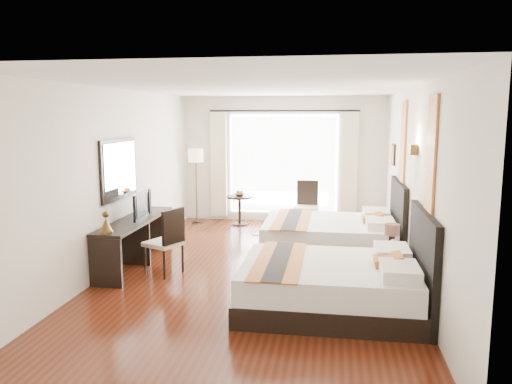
# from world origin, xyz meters

# --- Properties ---
(floor) EXTENTS (4.50, 7.50, 0.01)m
(floor) POSITION_xyz_m (0.00, 0.00, -0.01)
(floor) COLOR #3D170B
(floor) RESTS_ON ground
(ceiling) EXTENTS (4.50, 7.50, 0.02)m
(ceiling) POSITION_xyz_m (0.00, 0.00, 2.79)
(ceiling) COLOR white
(ceiling) RESTS_ON wall_headboard
(wall_headboard) EXTENTS (0.01, 7.50, 2.80)m
(wall_headboard) POSITION_xyz_m (2.25, 0.00, 1.40)
(wall_headboard) COLOR silver
(wall_headboard) RESTS_ON floor
(wall_desk) EXTENTS (0.01, 7.50, 2.80)m
(wall_desk) POSITION_xyz_m (-2.25, 0.00, 1.40)
(wall_desk) COLOR silver
(wall_desk) RESTS_ON floor
(wall_window) EXTENTS (4.50, 0.01, 2.80)m
(wall_window) POSITION_xyz_m (0.00, 3.75, 1.40)
(wall_window) COLOR silver
(wall_window) RESTS_ON floor
(wall_entry) EXTENTS (4.50, 0.01, 2.80)m
(wall_entry) POSITION_xyz_m (0.00, -3.75, 1.40)
(wall_entry) COLOR silver
(wall_entry) RESTS_ON floor
(window_glass) EXTENTS (2.40, 0.02, 2.20)m
(window_glass) POSITION_xyz_m (0.00, 3.73, 1.30)
(window_glass) COLOR white
(window_glass) RESTS_ON wall_window
(sheer_curtain) EXTENTS (2.30, 0.02, 2.10)m
(sheer_curtain) POSITION_xyz_m (0.00, 3.67, 1.30)
(sheer_curtain) COLOR white
(sheer_curtain) RESTS_ON wall_window
(drape_left) EXTENTS (0.35, 0.14, 2.35)m
(drape_left) POSITION_xyz_m (-1.45, 3.63, 1.28)
(drape_left) COLOR beige
(drape_left) RESTS_ON floor
(drape_right) EXTENTS (0.35, 0.14, 2.35)m
(drape_right) POSITION_xyz_m (1.45, 3.63, 1.28)
(drape_right) COLOR beige
(drape_right) RESTS_ON floor
(art_panel_near) EXTENTS (0.03, 0.50, 1.35)m
(art_panel_near) POSITION_xyz_m (2.23, -1.31, 1.95)
(art_panel_near) COLOR maroon
(art_panel_near) RESTS_ON wall_headboard
(art_panel_far) EXTENTS (0.03, 0.50, 1.35)m
(art_panel_far) POSITION_xyz_m (2.23, 1.13, 1.95)
(art_panel_far) COLOR maroon
(art_panel_far) RESTS_ON wall_headboard
(wall_sconce) EXTENTS (0.10, 0.14, 0.14)m
(wall_sconce) POSITION_xyz_m (2.19, -0.24, 1.92)
(wall_sconce) COLOR #4A351A
(wall_sconce) RESTS_ON wall_headboard
(mirror_frame) EXTENTS (0.04, 1.25, 0.95)m
(mirror_frame) POSITION_xyz_m (-2.22, 0.05, 1.55)
(mirror_frame) COLOR black
(mirror_frame) RESTS_ON wall_desk
(mirror_glass) EXTENTS (0.01, 1.12, 0.82)m
(mirror_glass) POSITION_xyz_m (-2.19, 0.05, 1.55)
(mirror_glass) COLOR white
(mirror_glass) RESTS_ON mirror_frame
(bed_near) EXTENTS (2.24, 1.75, 1.27)m
(bed_near) POSITION_xyz_m (1.19, -1.31, 0.33)
(bed_near) COLOR black
(bed_near) RESTS_ON floor
(bed_far) EXTENTS (2.30, 1.79, 1.30)m
(bed_far) POSITION_xyz_m (1.16, 1.13, 0.34)
(bed_far) COLOR black
(bed_far) RESTS_ON floor
(nightstand) EXTENTS (0.38, 0.47, 0.45)m
(nightstand) POSITION_xyz_m (1.99, -0.24, 0.23)
(nightstand) COLOR black
(nightstand) RESTS_ON floor
(table_lamp) EXTENTS (0.21, 0.21, 0.34)m
(table_lamp) POSITION_xyz_m (1.97, -0.09, 0.73)
(table_lamp) COLOR black
(table_lamp) RESTS_ON nightstand
(vase) EXTENTS (0.16, 0.16, 0.14)m
(vase) POSITION_xyz_m (1.96, -0.44, 0.57)
(vase) COLOR black
(vase) RESTS_ON nightstand
(console_desk) EXTENTS (0.50, 2.20, 0.76)m
(console_desk) POSITION_xyz_m (-1.99, 0.05, 0.38)
(console_desk) COLOR black
(console_desk) RESTS_ON floor
(television) EXTENTS (0.12, 0.74, 0.42)m
(television) POSITION_xyz_m (-1.97, 0.15, 0.97)
(television) COLOR black
(television) RESTS_ON console_desk
(bronze_figurine) EXTENTS (0.22, 0.22, 0.28)m
(bronze_figurine) POSITION_xyz_m (-1.99, -0.95, 0.89)
(bronze_figurine) COLOR #4A351A
(bronze_figurine) RESTS_ON console_desk
(desk_chair) EXTENTS (0.63, 0.63, 1.02)m
(desk_chair) POSITION_xyz_m (-1.38, -0.31, 0.31)
(desk_chair) COLOR beige
(desk_chair) RESTS_ON floor
(floor_lamp) EXTENTS (0.33, 0.33, 1.65)m
(floor_lamp) POSITION_xyz_m (-1.90, 3.33, 1.40)
(floor_lamp) COLOR black
(floor_lamp) RESTS_ON floor
(side_table) EXTENTS (0.56, 0.56, 0.64)m
(side_table) POSITION_xyz_m (-0.90, 3.21, 0.32)
(side_table) COLOR black
(side_table) RESTS_ON floor
(fruit_bowl) EXTENTS (0.28, 0.28, 0.06)m
(fruit_bowl) POSITION_xyz_m (-0.90, 3.21, 0.67)
(fruit_bowl) COLOR #453418
(fruit_bowl) RESTS_ON side_table
(window_chair) EXTENTS (0.50, 0.50, 1.03)m
(window_chair) POSITION_xyz_m (0.57, 2.93, 0.31)
(window_chair) COLOR beige
(window_chair) RESTS_ON floor
(jute_rug) EXTENTS (1.39, 1.18, 0.01)m
(jute_rug) POSITION_xyz_m (0.20, 2.47, 0.01)
(jute_rug) COLOR tan
(jute_rug) RESTS_ON floor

